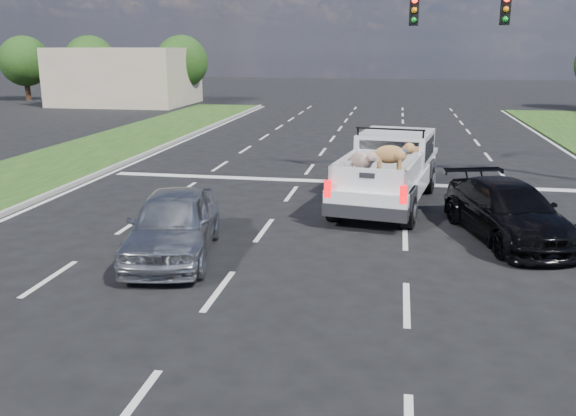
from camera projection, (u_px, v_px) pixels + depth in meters
name	position (u px, v px, depth m)	size (l,w,h in m)	color
ground	(310.00, 297.00, 11.23)	(160.00, 160.00, 0.00)	black
road_markings	(343.00, 208.00, 17.47)	(17.75, 60.00, 0.01)	silver
curb_left	(43.00, 197.00, 18.47)	(0.15, 60.00, 0.14)	gray
building_left	(126.00, 76.00, 48.34)	(10.00, 8.00, 4.40)	#BFAC92
tree_far_a	(25.00, 61.00, 51.67)	(4.20, 4.20, 5.40)	#332114
tree_far_b	(90.00, 61.00, 50.65)	(4.20, 4.20, 5.40)	#332114
tree_far_c	(182.00, 62.00, 49.28)	(4.20, 4.20, 5.40)	#332114
pickup_truck	(388.00, 169.00, 17.72)	(3.04, 6.18, 2.22)	black
silver_sedan	(173.00, 224.00, 13.29)	(1.73, 4.31, 1.47)	#AFB1B6
black_coupe	(508.00, 211.00, 14.54)	(1.88, 4.63, 1.34)	black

